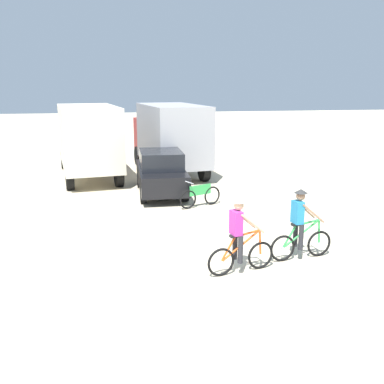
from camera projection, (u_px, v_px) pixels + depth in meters
ground_plane at (200, 287)px, 9.57m from camera, size 120.00×120.00×0.00m
box_truck_cream_rv at (88, 138)px, 20.30m from camera, size 3.25×7.01×3.35m
box_truck_grey_hauler at (169, 135)px, 21.32m from camera, size 3.18×6.99×3.35m
sedan_parked at (161, 172)px, 17.40m from camera, size 1.83×4.23×1.76m
cyclist_orange_shirt at (239, 239)px, 10.09m from camera, size 1.70×0.59×1.82m
cyclist_cowboy_hat at (300, 227)px, 10.90m from camera, size 1.72×0.53×1.82m
bicycle_spare at (200, 196)px, 15.72m from camera, size 1.61×0.79×0.97m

